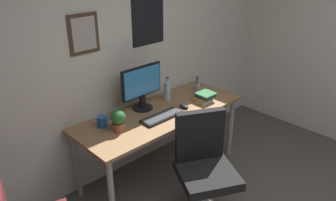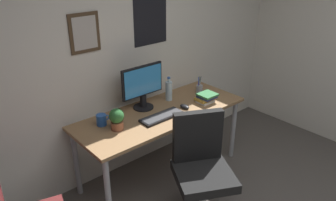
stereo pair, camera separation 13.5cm
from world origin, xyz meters
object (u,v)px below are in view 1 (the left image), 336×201
(monitor, at_px, (142,86))
(book_stack_left, at_px, (205,97))
(coffee_mug_near, at_px, (102,121))
(water_bottle, at_px, (167,90))
(pen_cup, at_px, (197,88))
(computer_mouse, at_px, (184,106))
(office_chair, at_px, (204,163))
(keyboard, at_px, (162,117))
(potted_plant, at_px, (118,120))

(monitor, bearing_deg, book_stack_left, -28.54)
(monitor, bearing_deg, coffee_mug_near, -175.69)
(water_bottle, relative_size, coffee_mug_near, 1.97)
(water_bottle, bearing_deg, pen_cup, -13.99)
(computer_mouse, xyz_separation_m, book_stack_left, (0.27, -0.03, 0.03))
(office_chair, relative_size, coffee_mug_near, 7.43)
(monitor, height_order, water_bottle, monitor)
(computer_mouse, bearing_deg, coffee_mug_near, 163.15)
(office_chair, distance_m, keyboard, 0.60)
(potted_plant, bearing_deg, keyboard, -11.65)
(potted_plant, xyz_separation_m, pen_cup, (1.11, 0.08, -0.05))
(office_chair, relative_size, water_bottle, 3.76)
(keyboard, distance_m, potted_plant, 0.45)
(monitor, distance_m, coffee_mug_near, 0.53)
(monitor, xyz_separation_m, water_bottle, (0.31, -0.02, -0.13))
(monitor, height_order, keyboard, monitor)
(coffee_mug_near, height_order, book_stack_left, coffee_mug_near)
(water_bottle, bearing_deg, monitor, 175.79)
(book_stack_left, bearing_deg, pen_cup, 62.09)
(computer_mouse, distance_m, coffee_mug_near, 0.83)
(office_chair, relative_size, computer_mouse, 8.64)
(keyboard, relative_size, book_stack_left, 2.27)
(office_chair, bearing_deg, computer_mouse, 58.70)
(monitor, relative_size, book_stack_left, 2.43)
(office_chair, relative_size, pen_cup, 4.75)
(pen_cup, relative_size, book_stack_left, 1.06)
(keyboard, relative_size, computer_mouse, 3.91)
(keyboard, relative_size, pen_cup, 2.15)
(book_stack_left, bearing_deg, keyboard, 177.15)
(computer_mouse, relative_size, book_stack_left, 0.58)
(keyboard, xyz_separation_m, computer_mouse, (0.30, 0.01, 0.01))
(monitor, height_order, potted_plant, monitor)
(water_bottle, bearing_deg, keyboard, -140.46)
(office_chair, xyz_separation_m, book_stack_left, (0.61, 0.53, 0.24))
(office_chair, bearing_deg, keyboard, 85.44)
(keyboard, height_order, computer_mouse, computer_mouse)
(coffee_mug_near, bearing_deg, keyboard, -26.55)
(computer_mouse, height_order, pen_cup, pen_cup)
(coffee_mug_near, distance_m, book_stack_left, 1.10)
(keyboard, xyz_separation_m, coffee_mug_near, (-0.49, 0.25, 0.04))
(book_stack_left, bearing_deg, office_chair, -139.07)
(computer_mouse, bearing_deg, potted_plant, 173.51)
(pen_cup, bearing_deg, water_bottle, 166.01)
(computer_mouse, relative_size, coffee_mug_near, 0.86)
(potted_plant, bearing_deg, computer_mouse, -6.49)
(pen_cup, bearing_deg, keyboard, -165.92)
(pen_cup, bearing_deg, computer_mouse, -156.43)
(computer_mouse, xyz_separation_m, water_bottle, (0.01, 0.25, 0.09))
(keyboard, bearing_deg, potted_plant, 168.35)
(water_bottle, bearing_deg, computer_mouse, -93.12)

